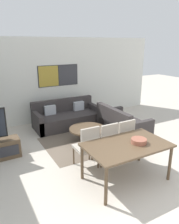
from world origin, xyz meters
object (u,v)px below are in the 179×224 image
dining_table (127,148)px  dining_chair_right (123,137)px  sofa_main (67,118)px  fruit_bowl (139,141)px  sofa_side (121,125)px  coffee_table (88,132)px  dining_chair_centre (106,141)px  dining_chair_left (88,145)px

dining_table → dining_chair_right: dining_chair_right is taller
sofa_main → dining_chair_right: dining_chair_right is taller
dining_chair_right → fruit_bowl: dining_chair_right is taller
sofa_side → fruit_bowl: (-1.08, -1.96, 0.55)m
sofa_main → coffee_table: (-0.00, -1.45, 0.03)m
sofa_side → dining_chair_right: size_ratio=1.61×
fruit_bowl → dining_chair_centre: bearing=106.5°
coffee_table → dining_chair_centre: dining_chair_centre is taller
dining_table → dining_chair_left: dining_chair_left is taller
dining_table → fruit_bowl: (0.23, -0.07, 0.13)m
dining_chair_centre → fruit_bowl: dining_chair_centre is taller
dining_table → dining_chair_right: bearing=56.9°
dining_chair_centre → dining_chair_right: bearing=-0.8°
coffee_table → dining_table: 1.93m
dining_chair_left → sofa_main: bearing=76.6°
dining_table → dining_chair_left: size_ratio=1.65×
coffee_table → dining_chair_centre: 1.21m
dining_chair_right → sofa_main: bearing=96.4°
dining_chair_left → dining_chair_centre: same height
sofa_main → sofa_side: (1.14, -1.44, -0.00)m
sofa_main → dining_chair_centre: size_ratio=2.18×
coffee_table → dining_chair_right: size_ratio=1.02×
sofa_side → dining_table: 2.34m
sofa_main → dining_chair_left: bearing=-103.4°
sofa_main → fruit_bowl: bearing=-88.9°
dining_chair_left → coffee_table: bearing=61.6°
dining_chair_right → fruit_bowl: size_ratio=3.24×
sofa_side → dining_chair_centre: bearing=132.2°
dining_chair_left → fruit_bowl: dining_chair_left is taller
sofa_side → sofa_main: bearing=38.4°
sofa_main → dining_table: sofa_main is taller
dining_chair_left → dining_table: bearing=-58.0°
dining_table → dining_chair_right: size_ratio=1.65×
coffee_table → dining_chair_left: (-0.62, -1.15, 0.24)m
coffee_table → dining_chair_left: bearing=-118.4°
sofa_main → sofa_side: bearing=-51.6°
dining_chair_left → sofa_side: bearing=33.3°
sofa_main → fruit_bowl: fruit_bowl is taller
dining_table → dining_chair_centre: size_ratio=1.65×
dining_table → dining_chair_centre: (0.00, 0.71, -0.15)m
coffee_table → dining_chair_left: size_ratio=1.02×
coffee_table → dining_table: size_ratio=0.62×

